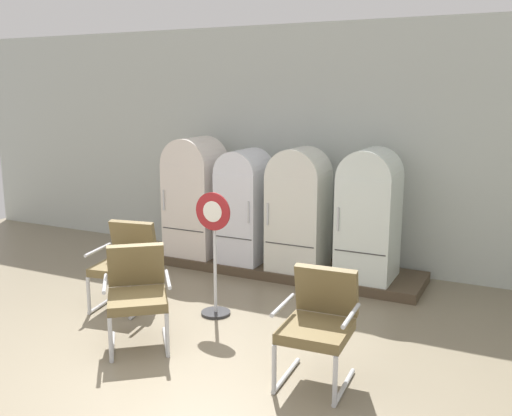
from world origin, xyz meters
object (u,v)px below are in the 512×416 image
at_px(armchair_left, 125,260).
at_px(armchair_right, 319,320).
at_px(refrigerator_1, 244,202).
at_px(refrigerator_3, 369,210).
at_px(armchair_center, 137,290).
at_px(refrigerator_2, 299,206).
at_px(refrigerator_0, 195,193).
at_px(sign_stand, 214,260).

xyz_separation_m(armchair_left, armchair_right, (2.54, -0.65, 0.00)).
distance_m(armchair_left, armchair_right, 2.63).
bearing_deg(refrigerator_1, refrigerator_3, 0.38).
bearing_deg(armchair_center, armchair_right, 2.93).
bearing_deg(refrigerator_2, refrigerator_1, 177.24).
bearing_deg(refrigerator_3, refrigerator_2, -176.83).
bearing_deg(armchair_right, armchair_center, -177.07).
distance_m(refrigerator_0, armchair_left, 1.86).
distance_m(refrigerator_2, armchair_center, 2.61).
bearing_deg(armchair_center, armchair_left, 134.77).
height_order(refrigerator_1, sign_stand, refrigerator_1).
bearing_deg(armchair_left, refrigerator_3, 38.18).
distance_m(refrigerator_0, refrigerator_3, 2.47).
bearing_deg(refrigerator_0, armchair_center, -69.97).
relative_size(armchair_left, armchair_center, 1.00).
bearing_deg(sign_stand, armchair_right, -29.21).
distance_m(refrigerator_0, refrigerator_2, 1.57).
bearing_deg(refrigerator_3, sign_stand, -127.44).
xyz_separation_m(armchair_center, sign_stand, (0.31, 0.93, 0.09)).
height_order(refrigerator_2, armchair_left, refrigerator_2).
distance_m(refrigerator_2, armchair_left, 2.27).
bearing_deg(armchair_left, armchair_right, -14.33).
xyz_separation_m(refrigerator_1, refrigerator_3, (1.70, 0.01, 0.04)).
relative_size(refrigerator_2, armchair_left, 1.67).
relative_size(armchair_center, sign_stand, 0.69).
xyz_separation_m(armchair_right, armchair_center, (-1.81, -0.09, 0.00)).
bearing_deg(refrigerator_1, refrigerator_2, -2.76).
xyz_separation_m(refrigerator_2, armchair_left, (-1.38, -1.75, -0.42)).
distance_m(refrigerator_0, sign_stand, 2.06).
bearing_deg(armchair_right, refrigerator_0, 138.20).
xyz_separation_m(refrigerator_0, refrigerator_1, (0.77, -0.01, -0.07)).
xyz_separation_m(refrigerator_1, armchair_left, (-0.59, -1.78, -0.40)).
xyz_separation_m(refrigerator_2, refrigerator_3, (0.90, 0.05, 0.02)).
height_order(refrigerator_3, armchair_left, refrigerator_3).
height_order(armchair_left, armchair_center, same).
height_order(refrigerator_1, armchair_right, refrigerator_1).
height_order(refrigerator_2, refrigerator_3, refrigerator_3).
bearing_deg(refrigerator_2, armchair_left, -128.41).
bearing_deg(refrigerator_3, armchair_left, -141.82).
bearing_deg(refrigerator_1, armchair_center, -86.60).
height_order(refrigerator_2, armchair_center, refrigerator_2).
height_order(refrigerator_0, sign_stand, refrigerator_0).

